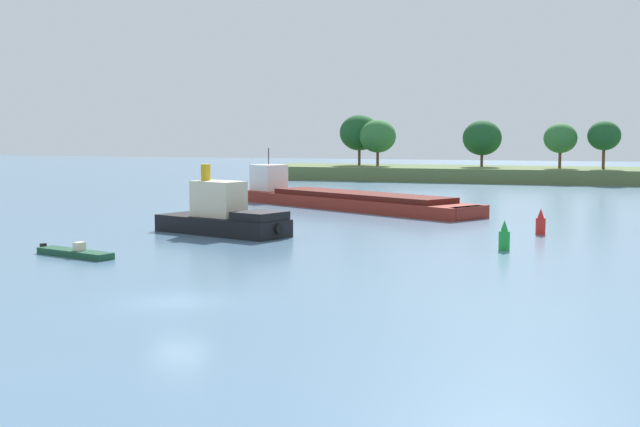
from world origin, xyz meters
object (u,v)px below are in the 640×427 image
at_px(tugboat, 224,216).
at_px(channel_buoy_green, 504,237).
at_px(cargo_barge, 343,199).
at_px(channel_buoy_red, 541,223).
at_px(small_motorboat, 75,253).

distance_m(tugboat, channel_buoy_green, 20.38).
bearing_deg(channel_buoy_green, cargo_barge, 125.59).
bearing_deg(channel_buoy_red, channel_buoy_green, -99.88).
bearing_deg(small_motorboat, channel_buoy_red, 38.09).
bearing_deg(channel_buoy_green, channel_buoy_red, 80.12).
bearing_deg(cargo_barge, channel_buoy_green, -54.41).
distance_m(cargo_barge, channel_buoy_green, 31.41).
xyz_separation_m(tugboat, channel_buoy_green, (20.27, -2.08, -0.48)).
bearing_deg(channel_buoy_red, small_motorboat, -141.91).
bearing_deg(small_motorboat, cargo_barge, 81.08).
xyz_separation_m(small_motorboat, channel_buoy_green, (23.99, 10.84, 0.59)).
relative_size(small_motorboat, channel_buoy_red, 3.13).
bearing_deg(channel_buoy_red, cargo_barge, 140.62).
bearing_deg(channel_buoy_green, small_motorboat, -155.68).
bearing_deg(small_motorboat, tugboat, 73.93).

